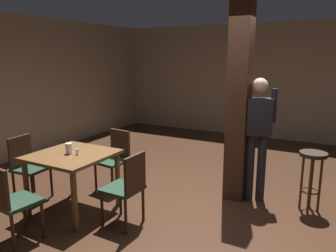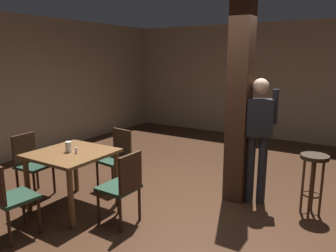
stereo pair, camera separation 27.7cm
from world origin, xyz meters
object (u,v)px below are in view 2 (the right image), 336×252
object	(u,v)px
chair_south	(8,195)
napkin_cup	(69,147)
dining_table	(72,161)
bar_stool_near	(313,171)
salt_shaker	(76,150)
chair_west	(31,161)
chair_east	(123,184)
chair_north	(117,155)
standing_person	(258,132)

from	to	relation	value
chair_south	napkin_cup	distance (m)	0.95
dining_table	bar_stool_near	xyz separation A→B (m)	(2.72, 1.48, -0.06)
salt_shaker	chair_south	bearing A→B (deg)	-97.73
chair_west	chair_east	distance (m)	1.71
chair_north	salt_shaker	bearing A→B (deg)	-84.37
napkin_cup	bar_stool_near	bearing A→B (deg)	28.54
chair_south	standing_person	bearing A→B (deg)	49.48
salt_shaker	dining_table	bearing A→B (deg)	173.79
chair_west	chair_east	bearing A→B (deg)	1.06
chair_east	napkin_cup	world-z (taller)	napkin_cup
chair_north	chair_west	bearing A→B (deg)	-134.46
napkin_cup	standing_person	size ratio (longest dim) A/B	0.08
chair_west	standing_person	xyz separation A→B (m)	(2.86, 1.48, 0.50)
bar_stool_near	chair_south	bearing A→B (deg)	-138.94
salt_shaker	standing_person	bearing A→B (deg)	37.66
chair_east	chair_west	bearing A→B (deg)	-178.94
chair_south	chair_north	size ratio (longest dim) A/B	1.00
chair_east	chair_north	world-z (taller)	same
chair_west	standing_person	distance (m)	3.25
dining_table	chair_west	bearing A→B (deg)	-178.27
dining_table	standing_person	xyz separation A→B (m)	(2.00, 1.45, 0.36)
dining_table	salt_shaker	size ratio (longest dim) A/B	11.87
dining_table	chair_north	size ratio (longest dim) A/B	1.07
napkin_cup	salt_shaker	bearing A→B (deg)	3.42
napkin_cup	salt_shaker	distance (m)	0.14
dining_table	chair_south	size ratio (longest dim) A/B	1.07
standing_person	salt_shaker	bearing A→B (deg)	-142.34
chair_south	bar_stool_near	xyz separation A→B (m)	(2.74, 2.39, 0.08)
chair_south	salt_shaker	bearing A→B (deg)	82.27
chair_south	napkin_cup	size ratio (longest dim) A/B	6.49
dining_table	chair_east	bearing A→B (deg)	0.39
chair_west	chair_north	size ratio (longest dim) A/B	1.00
dining_table	bar_stool_near	bearing A→B (deg)	28.47
salt_shaker	chair_west	bearing A→B (deg)	-179.14
chair_west	salt_shaker	xyz separation A→B (m)	(0.96, 0.01, 0.31)
standing_person	chair_south	bearing A→B (deg)	-130.52
dining_table	salt_shaker	distance (m)	0.20
chair_south	bar_stool_near	size ratio (longest dim) A/B	1.12
chair_east	chair_south	xyz separation A→B (m)	(-0.87, -0.92, 0.00)
napkin_cup	standing_person	distance (m)	2.51
chair_west	chair_north	xyz separation A→B (m)	(0.87, 0.89, 0.00)
standing_person	bar_stool_near	xyz separation A→B (m)	(0.72, 0.02, -0.41)
dining_table	napkin_cup	world-z (taller)	napkin_cup
dining_table	chair_west	world-z (taller)	chair_west
standing_person	bar_stool_near	size ratio (longest dim) A/B	2.17
bar_stool_near	napkin_cup	bearing A→B (deg)	-151.46
chair_east	standing_person	xyz separation A→B (m)	(1.15, 1.45, 0.50)
chair_east	salt_shaker	size ratio (longest dim) A/B	11.11
chair_west	standing_person	bearing A→B (deg)	27.40
chair_north	bar_stool_near	distance (m)	2.78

